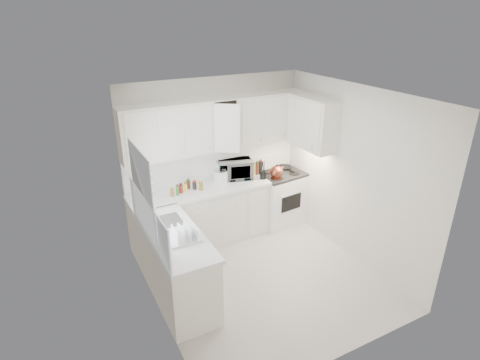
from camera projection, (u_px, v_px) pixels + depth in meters
floor at (263, 277)px, 5.60m from camera, size 3.20×3.20×0.00m
ceiling at (268, 95)px, 4.57m from camera, size 3.20×3.20×0.00m
wall_back at (214, 158)px, 6.38m from camera, size 3.00×0.00×3.00m
wall_front at (351, 259)px, 3.79m from camera, size 3.00×0.00×3.00m
wall_left at (152, 222)px, 4.44m from camera, size 0.00×3.20×3.20m
wall_right at (353, 175)px, 5.73m from camera, size 0.00×3.20×3.20m
window_blinds at (143, 190)px, 4.64m from camera, size 0.06×0.96×1.06m
lower_cabinets_back at (201, 217)px, 6.31m from camera, size 2.22×0.60×0.90m
lower_cabinets_left at (176, 267)px, 5.07m from camera, size 0.60×1.60×0.90m
countertop_back at (200, 190)px, 6.11m from camera, size 2.24×0.64×0.05m
countertop_left at (174, 236)px, 4.89m from camera, size 0.64×1.62×0.05m
backsplash_back at (215, 162)px, 6.41m from camera, size 2.98×0.02×0.55m
backsplash_left at (149, 220)px, 4.64m from camera, size 0.02×1.60×0.55m
upper_cabinets_back at (218, 149)px, 6.17m from camera, size 3.00×0.33×0.80m
upper_cabinets_right at (311, 147)px, 6.24m from camera, size 0.33×0.90×0.80m
sink at (165, 214)px, 5.11m from camera, size 0.42×0.38×0.30m
stove at (279, 191)px, 6.87m from camera, size 0.84×0.72×1.20m
tea_kettle at (277, 171)px, 6.48m from camera, size 0.29×0.25×0.25m
frying_pan at (284, 167)px, 6.93m from camera, size 0.29×0.45×0.04m
microwave at (235, 167)px, 6.44m from camera, size 0.61×0.44×0.37m
rice_cooker at (221, 175)px, 6.31m from camera, size 0.23×0.23×0.23m
paper_towel at (219, 171)px, 6.42m from camera, size 0.12×0.12×0.27m
utensil_crock at (263, 170)px, 6.41m from camera, size 0.13×0.13×0.32m
dish_rack at (184, 233)px, 4.70m from camera, size 0.40×0.30×0.22m
spice_left_0 at (169, 188)px, 5.99m from camera, size 0.06×0.06×0.13m
spice_left_1 at (176, 189)px, 5.95m from camera, size 0.06×0.06×0.13m
spice_left_2 at (178, 186)px, 6.05m from camera, size 0.06×0.06×0.13m
spice_left_3 at (185, 187)px, 6.01m from camera, size 0.06×0.06×0.13m
spice_left_4 at (187, 184)px, 6.12m from camera, size 0.06×0.06×0.13m
spice_left_5 at (194, 185)px, 6.08m from camera, size 0.06×0.06×0.13m
spice_left_6 at (196, 182)px, 6.18m from camera, size 0.06×0.06×0.13m
sauce_right_0 at (249, 169)px, 6.62m from camera, size 0.06×0.06×0.19m
sauce_right_1 at (254, 170)px, 6.59m from camera, size 0.06×0.06×0.19m
sauce_right_2 at (255, 168)px, 6.67m from camera, size 0.06×0.06×0.19m
sauce_right_3 at (260, 168)px, 6.64m from camera, size 0.06×0.06×0.19m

